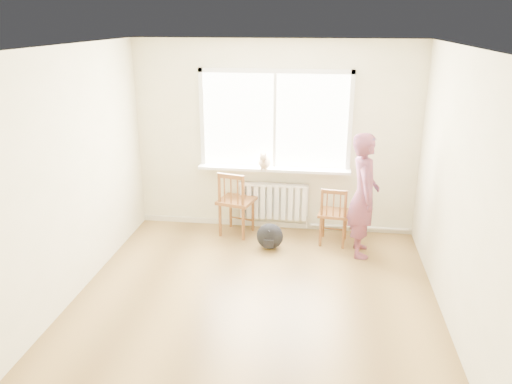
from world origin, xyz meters
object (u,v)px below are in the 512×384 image
(person, at_px, (364,195))
(backpack, at_px, (270,236))
(chair_right, at_px, (334,216))
(chair_left, at_px, (235,203))
(cat, at_px, (264,161))

(person, xyz_separation_m, backpack, (-1.20, -0.02, -0.63))
(chair_right, bearing_deg, chair_left, 1.42)
(chair_right, relative_size, backpack, 2.30)
(chair_left, height_order, cat, cat)
(chair_right, distance_m, person, 0.58)
(person, relative_size, backpack, 4.53)
(person, xyz_separation_m, cat, (-1.34, 0.54, 0.25))
(chair_right, xyz_separation_m, cat, (-0.98, 0.30, 0.64))
(chair_left, relative_size, chair_right, 1.15)
(chair_left, xyz_separation_m, person, (1.74, -0.36, 0.33))
(chair_right, distance_m, cat, 1.21)
(cat, xyz_separation_m, backpack, (0.14, -0.57, -0.88))
(chair_left, xyz_separation_m, cat, (0.40, 0.18, 0.58))
(backpack, bearing_deg, cat, 104.32)
(chair_right, height_order, cat, cat)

